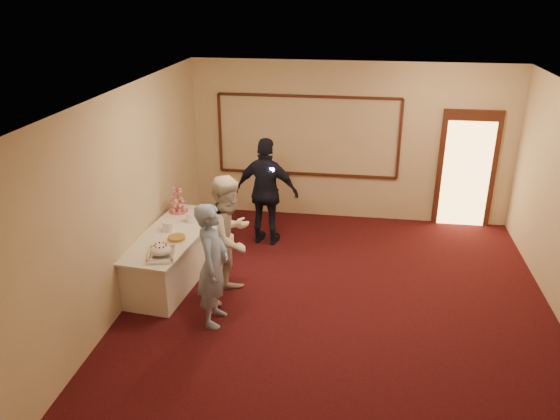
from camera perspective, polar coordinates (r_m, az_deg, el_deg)
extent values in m
plane|color=black|center=(7.79, 6.00, -10.73)|extent=(7.00, 7.00, 0.00)
cube|color=beige|center=(10.39, 7.36, 6.99)|extent=(6.00, 0.04, 3.00)
cube|color=beige|center=(4.09, 4.15, -19.93)|extent=(6.00, 0.04, 3.00)
cube|color=beige|center=(7.75, -16.23, 0.79)|extent=(0.04, 7.00, 3.00)
cube|color=white|center=(6.64, 7.06, 11.47)|extent=(6.00, 7.00, 0.04)
cube|color=#351710|center=(10.60, 2.85, 3.78)|extent=(3.40, 0.04, 0.05)
cube|color=#351710|center=(10.21, 3.01, 11.78)|extent=(3.40, 0.04, 0.05)
cube|color=#351710|center=(10.67, -6.28, 8.02)|extent=(0.05, 0.04, 1.50)
cube|color=#351710|center=(10.36, 12.40, 7.18)|extent=(0.05, 0.04, 1.50)
cube|color=#351710|center=(10.65, 18.90, 4.08)|extent=(1.05, 0.06, 2.20)
cube|color=#FFBF66|center=(10.65, 18.86, 3.52)|extent=(0.85, 0.02, 2.00)
cube|color=silver|center=(8.59, -11.04, -4.79)|extent=(0.99, 2.20, 0.74)
cube|color=silver|center=(8.43, -11.24, -2.46)|extent=(1.10, 2.32, 0.03)
cube|color=silver|center=(7.73, -12.29, -4.66)|extent=(0.44, 0.51, 0.04)
ellipsoid|color=silver|center=(7.69, -12.34, -4.11)|extent=(0.29, 0.29, 0.13)
cube|color=silver|center=(7.80, -11.30, -4.14)|extent=(0.22, 0.26, 0.01)
cylinder|color=#CD4573|center=(9.10, -10.64, 1.07)|extent=(0.02, 0.02, 0.42)
cylinder|color=#CD4573|center=(9.18, -10.55, -0.12)|extent=(0.32, 0.32, 0.01)
cylinder|color=#CD4573|center=(9.12, -10.63, 0.86)|extent=(0.24, 0.24, 0.01)
cylinder|color=#CD4573|center=(9.06, -10.70, 1.85)|extent=(0.17, 0.17, 0.01)
cylinder|color=white|center=(8.46, -11.59, -1.70)|extent=(0.18, 0.18, 0.15)
cylinder|color=white|center=(8.43, -11.63, -1.22)|extent=(0.19, 0.19, 0.01)
cylinder|color=white|center=(8.72, -9.19, -0.81)|extent=(0.17, 0.17, 0.14)
cylinder|color=white|center=(8.69, -9.22, -0.35)|extent=(0.18, 0.18, 0.01)
cylinder|color=white|center=(8.18, -10.75, -3.06)|extent=(0.30, 0.30, 0.01)
cylinder|color=#956226|center=(8.16, -10.76, -2.87)|extent=(0.26, 0.26, 0.05)
imported|color=#86A2CF|center=(7.22, -7.02, -5.70)|extent=(0.42, 0.63, 1.72)
imported|color=silver|center=(7.79, -5.31, -2.89)|extent=(0.96, 1.08, 1.84)
imported|color=black|center=(9.37, -1.39, 1.89)|extent=(1.17, 0.62, 1.90)
cube|color=white|center=(9.07, -0.84, 4.26)|extent=(0.08, 0.06, 0.05)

